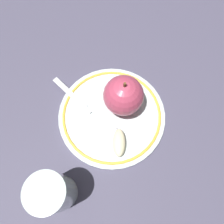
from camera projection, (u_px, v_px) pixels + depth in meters
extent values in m
plane|color=#48445A|center=(105.00, 118.00, 0.48)|extent=(2.00, 2.00, 0.00)
cylinder|color=silver|center=(112.00, 117.00, 0.48)|extent=(0.23, 0.23, 0.01)
torus|color=gold|center=(112.00, 116.00, 0.47)|extent=(0.22, 0.22, 0.01)
sphere|color=#BB405B|center=(123.00, 96.00, 0.44)|extent=(0.08, 0.08, 0.08)
cylinder|color=brown|center=(125.00, 85.00, 0.40)|extent=(0.01, 0.01, 0.01)
ellipsoid|color=beige|center=(119.00, 143.00, 0.44)|extent=(0.06, 0.04, 0.02)
cube|color=silver|center=(69.00, 93.00, 0.49)|extent=(0.09, 0.07, 0.00)
cube|color=silver|center=(88.00, 110.00, 0.47)|extent=(0.02, 0.02, 0.00)
cube|color=silver|center=(97.00, 126.00, 0.46)|extent=(0.05, 0.04, 0.00)
cube|color=silver|center=(100.00, 124.00, 0.46)|extent=(0.05, 0.04, 0.00)
cube|color=silver|center=(103.00, 121.00, 0.47)|extent=(0.05, 0.04, 0.00)
cube|color=silver|center=(105.00, 119.00, 0.47)|extent=(0.05, 0.04, 0.00)
cylinder|color=silver|center=(54.00, 193.00, 0.37)|extent=(0.07, 0.07, 0.12)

